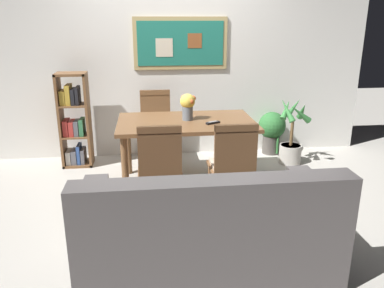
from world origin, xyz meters
TOP-DOWN VIEW (x-y plane):
  - ground_plane at (0.00, 0.00)m, footprint 12.00×12.00m
  - wall_back_with_painting at (0.00, 1.45)m, footprint 5.20×0.14m
  - dining_table at (0.09, 0.35)m, footprint 1.46×0.90m
  - dining_chair_near_right at (0.44, -0.42)m, footprint 0.40×0.41m
  - dining_chair_near_left at (-0.22, -0.40)m, footprint 0.40×0.41m
  - dining_chair_far_left at (-0.22, 1.13)m, footprint 0.40×0.41m
  - leather_couch at (0.08, -1.27)m, footprint 1.80×0.84m
  - bookshelf at (-1.22, 1.09)m, footprint 0.36×0.28m
  - potted_ivy at (1.35, 1.24)m, footprint 0.37×0.37m
  - potted_palm at (1.47, 0.83)m, footprint 0.38×0.39m
  - flower_vase at (0.11, 0.38)m, footprint 0.17×0.17m
  - tv_remote at (0.36, 0.19)m, footprint 0.16×0.11m

SIDE VIEW (x-z plane):
  - ground_plane at x=0.00m, z-range 0.00..0.00m
  - potted_palm at x=1.47m, z-range -0.12..0.74m
  - leather_couch at x=0.08m, z-range -0.11..0.73m
  - potted_ivy at x=1.35m, z-range 0.04..0.62m
  - dining_chair_near_right at x=0.44m, z-range 0.08..0.99m
  - dining_chair_near_left at x=-0.22m, z-range 0.08..0.99m
  - dining_chair_far_left at x=-0.22m, z-range 0.08..0.99m
  - bookshelf at x=-1.22m, z-range -0.03..1.13m
  - dining_table at x=0.09m, z-range 0.27..1.00m
  - tv_remote at x=0.36m, z-range 0.73..0.75m
  - flower_vase at x=0.11m, z-range 0.75..1.04m
  - wall_back_with_painting at x=0.00m, z-range 0.00..2.60m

